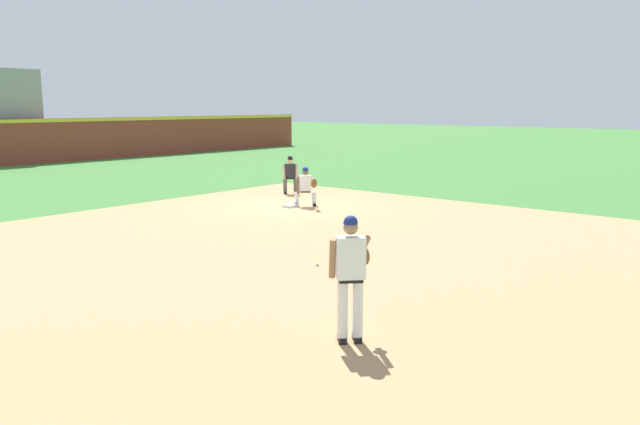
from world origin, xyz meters
The scene contains 7 objects.
ground_plane centered at (0.00, 0.00, 0.00)m, with size 160.00×160.00×0.00m, color #3D7533.
infield_dirt_patch centered at (-4.18, -4.41, 0.00)m, with size 18.00×18.00×0.01m, color tan.
first_base_bag centered at (0.00, 0.00, 0.04)m, with size 0.38×0.38×0.09m, color white.
baseball centered at (-5.35, -5.68, 0.04)m, with size 0.07×0.07×0.07m, color white.
pitcher centered at (-8.32, -8.80, 1.06)m, with size 0.85×0.55×1.86m.
first_baseman centered at (0.47, -0.32, 0.73)m, with size 0.74×1.08×1.34m.
umpire centered at (2.39, 2.16, 0.79)m, with size 0.67×0.67×1.46m.
Camera 1 is at (-15.20, -13.94, 3.38)m, focal length 35.00 mm.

